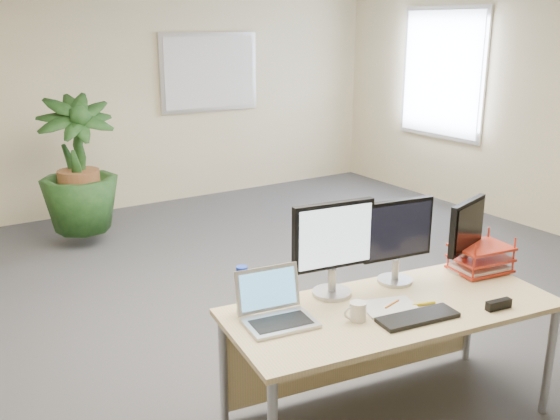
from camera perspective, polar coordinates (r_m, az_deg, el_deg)
floor at (r=4.37m, az=3.46°, el=-12.37°), size 8.00×8.00×0.00m
back_wall at (r=7.47m, az=-14.93°, el=10.20°), size 7.00×0.04×2.70m
whiteboard at (r=7.87m, az=-6.46°, el=12.40°), size 1.30×0.04×0.95m
window at (r=7.88m, az=14.59°, el=11.99°), size 0.04×1.30×1.55m
desk at (r=3.52m, az=9.20°, el=-10.15°), size 1.87×0.99×0.68m
floor_plant at (r=6.36m, az=-17.98°, el=3.42°), size 0.92×0.92×1.50m
monitor_left at (r=3.37m, az=4.89°, el=-3.01°), size 0.48×0.22×0.53m
monitor_right at (r=3.59m, az=10.68°, el=-2.34°), size 0.44×0.20×0.49m
monitor_dark at (r=3.85m, az=16.69°, el=-1.87°), size 0.39×0.18×0.44m
laptop at (r=3.17m, az=-0.46°, el=-9.01°), size 0.38×0.35×0.25m
keyboard at (r=3.26m, az=12.49°, el=-9.56°), size 0.44×0.20×0.02m
coffee_mug at (r=3.19m, az=7.08°, el=-9.18°), size 0.12×0.08×0.10m
spiral_notebook at (r=3.36m, az=9.99°, el=-8.74°), size 0.33×0.29×0.01m
orange_pen at (r=3.37m, az=10.21°, el=-8.44°), size 0.13×0.04×0.01m
yellow_highlighter at (r=3.43m, az=13.03°, el=-8.35°), size 0.13×0.05×0.02m
water_bottle at (r=3.23m, az=-3.47°, el=-7.36°), size 0.07×0.07×0.25m
letter_tray at (r=3.94m, az=17.85°, el=-4.38°), size 0.36×0.29×0.16m
stapler at (r=3.49m, az=19.35°, el=-8.16°), size 0.15×0.06×0.05m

